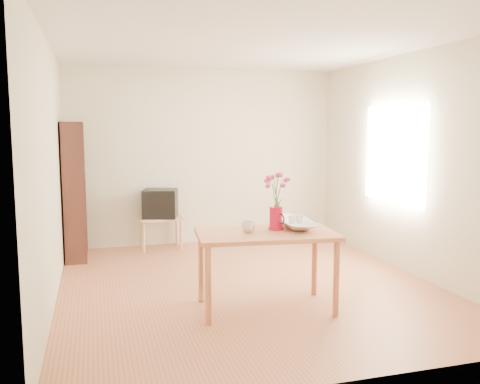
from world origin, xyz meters
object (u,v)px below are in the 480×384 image
object	(u,v)px
mug	(248,227)
bowl	(296,205)
television	(160,203)
pitcher	(276,219)
table	(266,241)

from	to	relation	value
mug	bowl	distance (m)	0.55
bowl	television	xyz separation A→B (m)	(-1.01, 2.60, -0.30)
bowl	pitcher	bearing A→B (deg)	-165.83
pitcher	television	distance (m)	2.77
pitcher	mug	distance (m)	0.30
table	television	bearing A→B (deg)	109.27
pitcher	television	xyz separation A→B (m)	(-0.78, 2.66, -0.19)
television	mug	bearing A→B (deg)	-64.53
table	pitcher	bearing A→B (deg)	38.43
bowl	television	bearing A→B (deg)	111.22
pitcher	mug	world-z (taller)	pitcher
table	mug	bearing A→B (deg)	172.87
table	bowl	bearing A→B (deg)	27.31
table	mug	xyz separation A→B (m)	(-0.16, 0.04, 0.14)
pitcher	bowl	bearing A→B (deg)	-3.13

